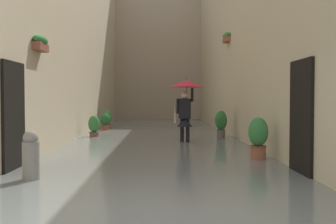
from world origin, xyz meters
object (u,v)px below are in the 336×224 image
potted_plant_far_left (258,138)px  potted_plant_near_right (105,122)px  potted_plant_mid_right (107,119)px  potted_plant_near_left (221,124)px  mooring_bollard (31,158)px  potted_plant_far_right (94,126)px  person_wading (186,97)px

potted_plant_far_left → potted_plant_near_right: bearing=-61.5°
potted_plant_mid_right → potted_plant_near_left: 6.65m
potted_plant_near_right → mooring_bollard: (-0.21, 10.67, 0.03)m
potted_plant_far_right → potted_plant_mid_right: size_ratio=0.92×
potted_plant_mid_right → potted_plant_near_right: potted_plant_mid_right is taller
person_wading → potted_plant_near_left: 1.98m
potted_plant_mid_right → potted_plant_far_right: bearing=90.8°
potted_plant_mid_right → potted_plant_far_left: bearing=115.9°
potted_plant_mid_right → mooring_bollard: potted_plant_mid_right is taller
potted_plant_mid_right → mooring_bollard: bearing=91.3°
potted_plant_far_right → potted_plant_near_left: size_ratio=0.82×
person_wading → potted_plant_far_left: person_wading is taller
person_wading → potted_plant_near_right: (3.23, -4.86, -1.09)m
potted_plant_far_left → potted_plant_near_right: 9.70m
potted_plant_far_left → potted_plant_mid_right: bearing=-64.1°
potted_plant_mid_right → potted_plant_near_left: potted_plant_near_left is taller
potted_plant_far_right → mooring_bollard: size_ratio=0.93×
potted_plant_near_right → mooring_bollard: size_ratio=0.86×
potted_plant_near_left → mooring_bollard: bearing=58.2°
potted_plant_far_right → mooring_bollard: (-0.20, 7.69, 0.00)m
person_wading → potted_plant_near_left: (-1.30, -1.17, -0.92)m
potted_plant_mid_right → potted_plant_near_right: size_ratio=1.17×
potted_plant_near_left → potted_plant_near_right: (4.53, -3.69, -0.16)m
potted_plant_mid_right → potted_plant_near_right: (-0.06, 1.13, -0.07)m
potted_plant_near_left → person_wading: bearing=42.0°
potted_plant_far_left → mooring_bollard: potted_plant_far_left is taller
potted_plant_near_left → potted_plant_near_right: 5.84m
potted_plant_near_left → mooring_bollard: 8.21m
person_wading → potted_plant_far_right: bearing=-30.3°
potted_plant_far_right → person_wading: bearing=149.7°
potted_plant_far_left → potted_plant_far_right: bearing=-50.2°
person_wading → potted_plant_far_right: person_wading is taller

